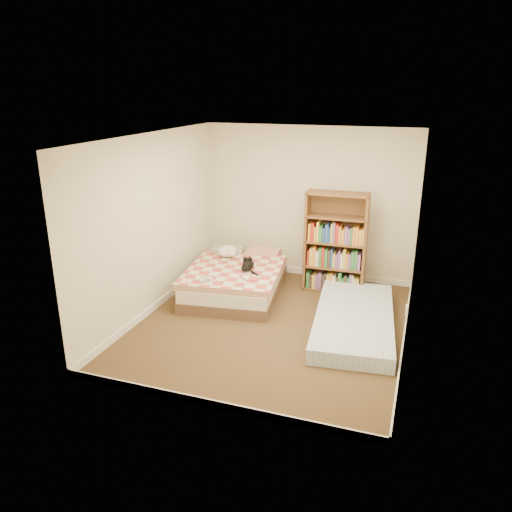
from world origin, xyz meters
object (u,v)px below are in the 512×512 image
(black_cat, at_px, (249,265))
(bed, at_px, (237,279))
(bookshelf, at_px, (335,255))
(white_dog, at_px, (228,251))
(floor_mattress, at_px, (354,320))

(black_cat, bearing_deg, bed, 136.34)
(black_cat, bearing_deg, bookshelf, 9.52)
(bed, relative_size, bookshelf, 1.30)
(bookshelf, relative_size, white_dog, 4.16)
(floor_mattress, height_order, black_cat, black_cat)
(bed, height_order, white_dog, white_dog)
(bed, bearing_deg, floor_mattress, -24.73)
(bed, relative_size, white_dog, 5.41)
(bed, distance_m, floor_mattress, 2.01)
(black_cat, relative_size, white_dog, 1.61)
(bed, distance_m, bookshelf, 1.58)
(bed, height_order, black_cat, black_cat)
(bed, distance_m, black_cat, 0.38)
(floor_mattress, height_order, white_dog, white_dog)
(black_cat, distance_m, white_dog, 0.69)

